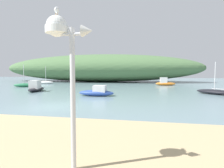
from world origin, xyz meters
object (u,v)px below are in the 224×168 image
object	(u,v)px
seagull_on_radar	(57,10)
sailboat_inner_mooring	(46,82)
mast_structure	(63,43)
motorboat_far_right	(36,88)
sailboat_outer_mooring	(24,85)
sailboat_by_sandbar	(214,92)
motorboat_east_reach	(165,83)
motorboat_off_point	(97,92)

from	to	relation	value
seagull_on_radar	sailboat_inner_mooring	size ratio (longest dim) A/B	0.09
mast_structure	seagull_on_radar	size ratio (longest dim) A/B	11.68
mast_structure	motorboat_far_right	bearing A→B (deg)	125.04
sailboat_outer_mooring	motorboat_far_right	bearing A→B (deg)	-43.91
seagull_on_radar	sailboat_outer_mooring	world-z (taller)	seagull_on_radar
sailboat_by_sandbar	motorboat_east_reach	xyz separation A→B (m)	(-4.14, 12.12, 0.22)
mast_structure	motorboat_off_point	distance (m)	14.75
mast_structure	sailboat_outer_mooring	world-z (taller)	mast_structure
mast_structure	seagull_on_radar	bearing A→B (deg)	174.23
sailboat_inner_mooring	mast_structure	bearing A→B (deg)	-58.78
seagull_on_radar	sailboat_outer_mooring	bearing A→B (deg)	127.88
sailboat_outer_mooring	sailboat_inner_mooring	distance (m)	7.11
sailboat_by_sandbar	sailboat_inner_mooring	world-z (taller)	sailboat_by_sandbar
seagull_on_radar	sailboat_inner_mooring	world-z (taller)	seagull_on_radar
motorboat_far_right	motorboat_east_reach	bearing A→B (deg)	37.42
mast_structure	seagull_on_radar	distance (m)	0.77
mast_structure	sailboat_by_sandbar	size ratio (longest dim) A/B	0.97
seagull_on_radar	motorboat_far_right	bearing A→B (deg)	124.73
sailboat_outer_mooring	motorboat_far_right	xyz separation A→B (m)	(5.70, -5.49, 0.17)
sailboat_by_sandbar	mast_structure	bearing A→B (deg)	-117.81
seagull_on_radar	motorboat_off_point	distance (m)	14.87
motorboat_off_point	motorboat_east_reach	distance (m)	17.88
motorboat_off_point	motorboat_east_reach	world-z (taller)	motorboat_east_reach
sailboat_outer_mooring	motorboat_east_reach	world-z (taller)	sailboat_outer_mooring
motorboat_off_point	motorboat_east_reach	xyz separation A→B (m)	(8.32, 15.82, 0.09)
sailboat_inner_mooring	motorboat_off_point	bearing A→B (deg)	-45.95
mast_structure	sailboat_inner_mooring	bearing A→B (deg)	121.22
seagull_on_radar	sailboat_outer_mooring	xyz separation A→B (m)	(-17.40, 22.36, -3.69)
sailboat_outer_mooring	seagull_on_radar	bearing A→B (deg)	-52.12
sailboat_by_sandbar	motorboat_east_reach	world-z (taller)	sailboat_by_sandbar
mast_structure	motorboat_east_reach	size ratio (longest dim) A/B	1.03
motorboat_east_reach	motorboat_far_right	world-z (taller)	motorboat_east_reach
mast_structure	motorboat_far_right	world-z (taller)	mast_structure
sailboat_outer_mooring	motorboat_off_point	world-z (taller)	sailboat_outer_mooring
sailboat_outer_mooring	sailboat_inner_mooring	bearing A→B (deg)	92.58
sailboat_by_sandbar	motorboat_far_right	bearing A→B (deg)	-177.38
sailboat_outer_mooring	motorboat_off_point	size ratio (longest dim) A/B	0.99
motorboat_far_right	sailboat_inner_mooring	xyz separation A→B (m)	(-6.02, 12.59, -0.17)
mast_structure	sailboat_by_sandbar	bearing A→B (deg)	62.19
sailboat_by_sandbar	motorboat_off_point	bearing A→B (deg)	-163.47
seagull_on_radar	sailboat_by_sandbar	distance (m)	20.58
sailboat_by_sandbar	sailboat_inner_mooring	distance (m)	29.65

